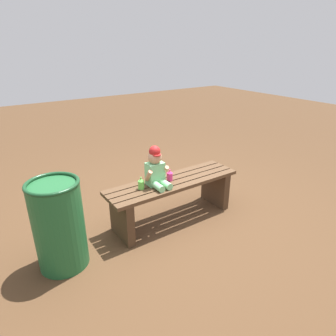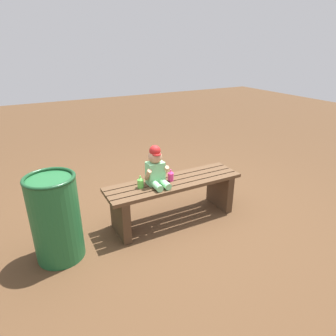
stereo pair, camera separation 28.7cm
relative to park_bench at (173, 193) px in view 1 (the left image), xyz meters
The scene contains 6 objects.
ground_plane 0.30m from the park_bench, 90.00° to the right, with size 16.00×16.00×0.00m, color #4C331E.
park_bench is the anchor object (origin of this frame).
child_figure 0.39m from the park_bench, behind, with size 0.23×0.27×0.40m.
sippy_cup_left 0.42m from the park_bench, behind, with size 0.06×0.06×0.12m.
sippy_cup_right 0.21m from the park_bench, 148.39° to the left, with size 0.06×0.06×0.12m.
trash_bin 1.19m from the park_bench, behind, with size 0.42×0.42×0.78m.
Camera 1 is at (-1.59, -2.23, 1.76)m, focal length 31.38 mm.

